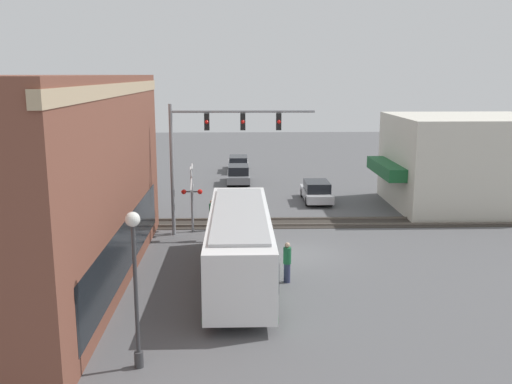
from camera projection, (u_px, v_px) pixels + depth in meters
ground_plane at (296, 254)px, 28.08m from camera, size 120.00×120.00×0.00m
shop_building at (465, 162)px, 37.69m from camera, size 8.73×10.69×6.04m
city_bus at (239, 242)px, 24.26m from camera, size 11.26×2.59×3.06m
traffic_signal_gantry at (215, 138)px, 30.52m from camera, size 0.42×7.78×7.17m
crossing_signal at (192, 192)px, 31.68m from camera, size 1.41×1.18×3.81m
streetlamp at (135, 277)px, 16.71m from camera, size 0.44×0.44×4.85m
rail_track_near at (286, 223)px, 33.95m from camera, size 2.60×60.00×0.15m
parked_car_silver at (316, 192)px, 39.55m from camera, size 4.56×1.82×1.46m
parked_car_grey at (238, 175)px, 46.15m from camera, size 4.35×1.82×1.50m
parked_car_white at (238, 164)px, 52.17m from camera, size 4.75×1.82×1.37m
pedestrian_near_bus at (287, 262)px, 24.15m from camera, size 0.34×0.34×1.77m
pedestrian_at_crossing at (212, 215)px, 32.27m from camera, size 0.34×0.34×1.76m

